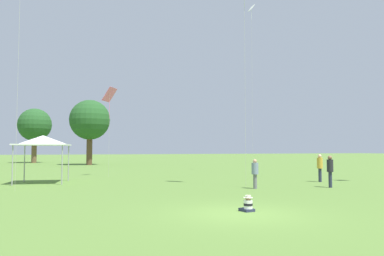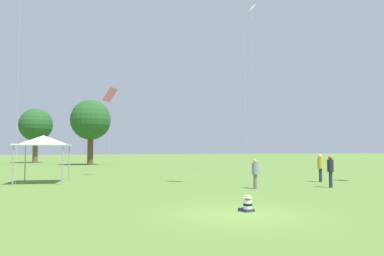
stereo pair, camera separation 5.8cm
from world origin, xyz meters
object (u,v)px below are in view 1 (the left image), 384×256
(canopy_tent, at_px, (43,141))
(kite_9, at_px, (110,96))
(seated_toddler, at_px, (248,205))
(person_standing_1, at_px, (320,165))
(distant_tree_1, at_px, (35,125))
(person_standing_0, at_px, (255,171))
(distant_tree_0, at_px, (90,120))
(person_standing_2, at_px, (330,168))
(kite_0, at_px, (252,21))

(canopy_tent, height_order, kite_9, kite_9)
(seated_toddler, height_order, canopy_tent, canopy_tent)
(person_standing_1, bearing_deg, distant_tree_1, 164.83)
(distant_tree_1, bearing_deg, canopy_tent, -85.96)
(person_standing_0, xyz_separation_m, person_standing_1, (6.25, 2.34, 0.14))
(distant_tree_0, bearing_deg, distant_tree_1, 124.88)
(kite_9, distance_m, distant_tree_0, 23.15)
(canopy_tent, distance_m, kite_9, 7.73)
(person_standing_0, relative_size, distant_tree_0, 0.18)
(kite_9, bearing_deg, canopy_tent, 33.76)
(distant_tree_1, bearing_deg, person_standing_1, -65.33)
(person_standing_2, bearing_deg, person_standing_0, -155.51)
(person_standing_2, bearing_deg, canopy_tent, -172.21)
(distant_tree_0, bearing_deg, kite_9, -90.48)
(person_standing_1, height_order, distant_tree_1, distant_tree_1)
(person_standing_2, xyz_separation_m, kite_0, (2.98, 14.50, 13.75))
(canopy_tent, relative_size, distant_tree_0, 0.40)
(person_standing_2, relative_size, kite_9, 0.25)
(kite_0, relative_size, distant_tree_1, 1.88)
(distant_tree_1, bearing_deg, person_standing_0, -73.18)
(seated_toddler, height_order, distant_tree_0, distant_tree_0)
(kite_9, xyz_separation_m, distant_tree_0, (0.19, 23.15, -0.32))
(seated_toddler, bearing_deg, person_standing_1, 32.09)
(kite_0, bearing_deg, distant_tree_1, -102.25)
(distant_tree_1, bearing_deg, person_standing_2, -68.78)
(person_standing_2, relative_size, canopy_tent, 0.50)
(kite_9, bearing_deg, kite_0, 174.72)
(person_standing_0, height_order, distant_tree_0, distant_tree_0)
(person_standing_1, distance_m, distant_tree_0, 35.81)
(seated_toddler, relative_size, distant_tree_1, 0.07)
(person_standing_2, distance_m, kite_0, 20.21)
(person_standing_2, xyz_separation_m, distant_tree_1, (-18.45, 47.54, 4.97))
(person_standing_0, distance_m, person_standing_2, 4.46)
(kite_0, xyz_separation_m, kite_9, (-13.86, -1.26, -8.28))
(kite_9, height_order, distant_tree_1, distant_tree_1)
(canopy_tent, xyz_separation_m, kite_9, (4.82, 4.69, 3.81))
(seated_toddler, xyz_separation_m, canopy_tent, (-7.32, 14.29, 2.52))
(person_standing_1, bearing_deg, canopy_tent, -146.58)
(seated_toddler, relative_size, distant_tree_0, 0.06)
(kite_0, xyz_separation_m, distant_tree_1, (-21.44, 33.03, -8.78))
(person_standing_2, xyz_separation_m, kite_9, (-10.88, 13.24, 5.47))
(canopy_tent, height_order, kite_0, kite_0)
(distant_tree_0, height_order, distant_tree_1, distant_tree_0)
(seated_toddler, height_order, kite_9, kite_9)
(person_standing_0, bearing_deg, seated_toddler, -112.08)
(canopy_tent, distance_m, distant_tree_0, 28.51)
(person_standing_1, xyz_separation_m, person_standing_2, (-1.88, -3.26, -0.01))
(seated_toddler, height_order, distant_tree_1, distant_tree_1)
(distant_tree_0, bearing_deg, person_standing_2, -73.64)
(seated_toddler, distance_m, person_standing_1, 13.67)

